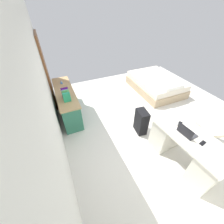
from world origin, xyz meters
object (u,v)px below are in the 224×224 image
Objects in this scene: credenza at (67,102)px; figurine_small at (61,82)px; office_chair at (213,130)px; suitcase_black at (141,122)px; cell_phone_near_laptop at (203,143)px; bed at (156,84)px; laptop at (186,132)px; desk at (185,148)px; cell_phone_by_mouse at (180,124)px; computer_mouse at (176,124)px.

credenza is 16.36× the size of figurine_small.
office_chair is 1.48× the size of suitcase_black.
office_chair is 6.91× the size of cell_phone_near_laptop.
suitcase_black reaches higher than bed.
suitcase_black is 1.12m from laptop.
credenza is 3.07m from laptop.
office_chair reaches higher than desk.
cell_phone_near_laptop is 1.24× the size of figurine_small.
cell_phone_near_laptop is at bearing -167.95° from desk.
figurine_small is (1.94, 1.53, 0.48)m from suitcase_black.
cell_phone_near_laptop is at bearing 150.38° from cell_phone_by_mouse.
laptop is (-2.46, -1.77, 0.43)m from credenza.
credenza is 3.15m from bed.
laptop is at bearing 9.96° from cell_phone_near_laptop.
computer_mouse reaches higher than desk.
cell_phone_near_laptop is 0.52m from cell_phone_by_mouse.
office_chair is 4.02m from figurine_small.
bed is at bearing -28.60° from laptop.
figurine_small is (0.41, 3.15, 0.55)m from bed.
cell_phone_by_mouse reaches higher than credenza.
office_chair is 3.69m from credenza.
credenza is 3.35m from cell_phone_near_laptop.
suitcase_black is 5.78× the size of figurine_small.
office_chair is at bearing -136.35° from figurine_small.
laptop reaches higher than desk.
cell_phone_by_mouse is at bearing -144.87° from figurine_small.
desk is at bearing -144.22° from credenza.
suitcase_black is (-1.48, -1.52, -0.05)m from credenza.
suitcase_black is at bearing -134.20° from credenza.
bed is at bearing -89.10° from credenza.
laptop is (-0.02, 0.99, 0.39)m from office_chair.
cell_phone_by_mouse is (-2.27, 1.26, 0.52)m from bed.
desk is 14.90× the size of computer_mouse.
office_chair is 6.91× the size of cell_phone_by_mouse.
bed is (2.60, -1.31, -0.15)m from desk.
desk is 0.78× the size of bed.
laptop is 0.27m from cell_phone_by_mouse.
laptop is (-2.51, 1.37, 0.56)m from bed.
desk is 0.83× the size of credenza.
cell_phone_near_laptop is 1.00× the size of cell_phone_by_mouse.
credenza is at bearing 34.38° from computer_mouse.
credenza is 13.24× the size of cell_phone_by_mouse.
computer_mouse is at bearing 149.03° from bed.
office_chair is 2.87× the size of laptop.
cell_phone_near_laptop reaches higher than desk.
office_chair is 1.06m from laptop.
computer_mouse is at bearing -152.31° from suitcase_black.
office_chair reaches higher than credenza.
credenza reaches higher than bed.
figurine_small is (2.66, 1.79, 0.03)m from computer_mouse.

